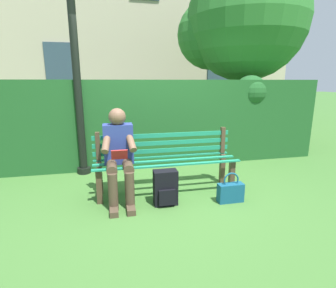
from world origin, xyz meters
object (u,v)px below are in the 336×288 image
(park_bench, at_px, (165,159))
(person_seated, at_px, (119,153))
(handbag, at_px, (230,192))
(tree, at_px, (240,24))
(lamp_post, at_px, (74,48))
(backpack, at_px, (165,188))

(park_bench, bearing_deg, person_seated, 15.69)
(handbag, bearing_deg, tree, -116.76)
(person_seated, xyz_separation_m, lamp_post, (0.57, -1.18, 1.39))
(park_bench, xyz_separation_m, lamp_post, (1.21, -1.00, 1.58))
(tree, bearing_deg, lamp_post, 24.45)
(backpack, xyz_separation_m, handbag, (-0.84, 0.11, -0.08))
(park_bench, relative_size, tree, 0.46)
(backpack, relative_size, handbag, 1.13)
(lamp_post, bearing_deg, person_seated, 115.69)
(person_seated, bearing_deg, handbag, 164.61)
(lamp_post, bearing_deg, handbag, 141.40)
(park_bench, distance_m, lamp_post, 2.23)
(person_seated, distance_m, backpack, 0.75)
(tree, xyz_separation_m, backpack, (2.45, 3.08, -2.63))
(person_seated, height_order, backpack, person_seated)
(park_bench, distance_m, person_seated, 0.69)
(park_bench, height_order, tree, tree)
(person_seated, bearing_deg, park_bench, -164.31)
(tree, bearing_deg, backpack, 51.46)
(handbag, height_order, lamp_post, lamp_post)
(tree, bearing_deg, park_bench, 48.09)
(backpack, distance_m, lamp_post, 2.58)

